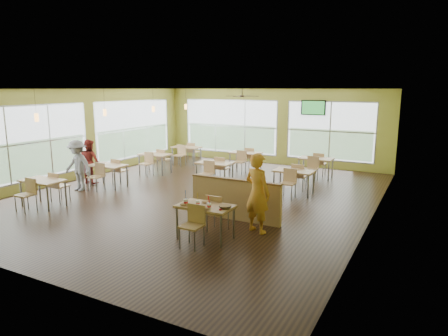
# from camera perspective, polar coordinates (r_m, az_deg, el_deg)

# --- Properties ---
(room) EXTENTS (12.00, 12.04, 3.20)m
(room) POSITION_cam_1_polar(r_m,az_deg,el_deg) (11.95, -3.66, 3.53)
(room) COLOR black
(room) RESTS_ON ground
(window_bays) EXTENTS (9.24, 10.24, 2.38)m
(window_bays) POSITION_cam_1_polar(r_m,az_deg,el_deg) (15.96, -5.98, 5.00)
(window_bays) COLOR white
(window_bays) RESTS_ON room
(main_table) EXTENTS (1.22, 1.52, 0.87)m
(main_table) POSITION_cam_1_polar(r_m,az_deg,el_deg) (8.64, -2.68, -6.10)
(main_table) COLOR tan
(main_table) RESTS_ON floor
(half_wall_divider) EXTENTS (2.40, 0.14, 1.04)m
(half_wall_divider) POSITION_cam_1_polar(r_m,az_deg,el_deg) (9.89, 1.62, -4.48)
(half_wall_divider) COLOR tan
(half_wall_divider) RESTS_ON floor
(dining_tables) EXTENTS (6.92, 8.72, 0.87)m
(dining_tables) POSITION_cam_1_polar(r_m,az_deg,el_deg) (14.09, -3.60, 0.73)
(dining_tables) COLOR tan
(dining_tables) RESTS_ON floor
(pendant_lights) EXTENTS (0.11, 7.31, 0.86)m
(pendant_lights) POSITION_cam_1_polar(r_m,az_deg,el_deg) (14.32, -13.34, 7.97)
(pendant_lights) COLOR #2D2119
(pendant_lights) RESTS_ON ceiling
(ceiling_fan) EXTENTS (1.25, 1.25, 0.29)m
(ceiling_fan) POSITION_cam_1_polar(r_m,az_deg,el_deg) (14.49, 2.60, 10.25)
(ceiling_fan) COLOR #2D2119
(ceiling_fan) RESTS_ON ceiling
(tv_backwall) EXTENTS (1.00, 0.07, 0.60)m
(tv_backwall) POSITION_cam_1_polar(r_m,az_deg,el_deg) (16.59, 12.64, 8.41)
(tv_backwall) COLOR black
(tv_backwall) RESTS_ON wall_back
(man_plaid) EXTENTS (0.77, 0.62, 1.83)m
(man_plaid) POSITION_cam_1_polar(r_m,az_deg,el_deg) (8.99, 4.79, -3.56)
(man_plaid) COLOR orange
(man_plaid) RESTS_ON floor
(patron_maroon) EXTENTS (0.82, 0.69, 1.52)m
(patron_maroon) POSITION_cam_1_polar(r_m,az_deg,el_deg) (14.38, -18.62, 0.89)
(patron_maroon) COLOR maroon
(patron_maroon) RESTS_ON floor
(patron_grey) EXTENTS (1.08, 0.65, 1.63)m
(patron_grey) POSITION_cam_1_polar(r_m,az_deg,el_deg) (13.46, -20.18, 0.34)
(patron_grey) COLOR slate
(patron_grey) RESTS_ON floor
(cup_blue) EXTENTS (0.10, 0.10, 0.37)m
(cup_blue) POSITION_cam_1_polar(r_m,az_deg,el_deg) (8.61, -5.47, -4.86)
(cup_blue) COLOR white
(cup_blue) RESTS_ON main_table
(cup_yellow) EXTENTS (0.09, 0.09, 0.33)m
(cup_yellow) POSITION_cam_1_polar(r_m,az_deg,el_deg) (8.52, -3.76, -5.06)
(cup_yellow) COLOR white
(cup_yellow) RESTS_ON main_table
(cup_red_near) EXTENTS (0.09, 0.09, 0.31)m
(cup_red_near) POSITION_cam_1_polar(r_m,az_deg,el_deg) (8.37, -2.22, -5.35)
(cup_red_near) COLOR white
(cup_red_near) RESTS_ON main_table
(cup_red_far) EXTENTS (0.08, 0.08, 0.30)m
(cup_red_far) POSITION_cam_1_polar(r_m,az_deg,el_deg) (8.33, -2.13, -5.46)
(cup_red_far) COLOR white
(cup_red_far) RESTS_ON main_table
(food_basket) EXTENTS (0.27, 0.27, 0.06)m
(food_basket) POSITION_cam_1_polar(r_m,az_deg,el_deg) (8.37, 0.16, -5.55)
(food_basket) COLOR black
(food_basket) RESTS_ON main_table
(ketchup_cup) EXTENTS (0.05, 0.05, 0.02)m
(ketchup_cup) POSITION_cam_1_polar(r_m,az_deg,el_deg) (8.26, -0.52, -5.96)
(ketchup_cup) COLOR #A00913
(ketchup_cup) RESTS_ON main_table
(wrapper_left) EXTENTS (0.19, 0.18, 0.04)m
(wrapper_left) POSITION_cam_1_polar(r_m,az_deg,el_deg) (8.62, -5.77, -5.19)
(wrapper_left) COLOR #966E48
(wrapper_left) RESTS_ON main_table
(wrapper_mid) EXTENTS (0.27, 0.26, 0.05)m
(wrapper_mid) POSITION_cam_1_polar(r_m,az_deg,el_deg) (8.78, -2.53, -4.81)
(wrapper_mid) COLOR #966E48
(wrapper_mid) RESTS_ON main_table
(wrapper_right) EXTENTS (0.17, 0.16, 0.04)m
(wrapper_right) POSITION_cam_1_polar(r_m,az_deg,el_deg) (8.30, -2.67, -5.84)
(wrapper_right) COLOR #966E48
(wrapper_right) RESTS_ON main_table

